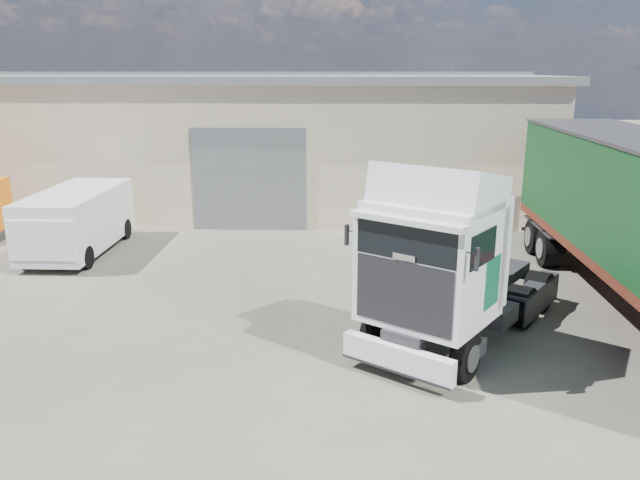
{
  "coord_description": "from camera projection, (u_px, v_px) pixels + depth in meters",
  "views": [
    {
      "loc": [
        1.11,
        -11.51,
        5.57
      ],
      "look_at": [
        0.68,
        3.0,
        1.56
      ],
      "focal_mm": 35.0,
      "sensor_mm": 36.0,
      "label": 1
    }
  ],
  "objects": [
    {
      "name": "ground",
      "position": [
        282.0,
        353.0,
        12.61
      ],
      "size": [
        120.0,
        120.0,
        0.0
      ],
      "primitive_type": "plane",
      "color": "#272620",
      "rests_on": "ground"
    },
    {
      "name": "warehouse",
      "position": [
        178.0,
        136.0,
        27.48
      ],
      "size": [
        30.6,
        12.6,
        5.42
      ],
      "color": "beige",
      "rests_on": "ground"
    },
    {
      "name": "tractor_unit",
      "position": [
        447.0,
        271.0,
        12.48
      ],
      "size": [
        5.12,
        5.96,
        3.93
      ],
      "rotation": [
        0.0,
        0.0,
        -0.61
      ],
      "color": "black",
      "rests_on": "ground"
    },
    {
      "name": "panel_van",
      "position": [
        74.0,
        222.0,
        19.09
      ],
      "size": [
        2.0,
        4.79,
        1.95
      ],
      "rotation": [
        0.0,
        0.0,
        -0.01
      ],
      "color": "black",
      "rests_on": "ground"
    }
  ]
}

